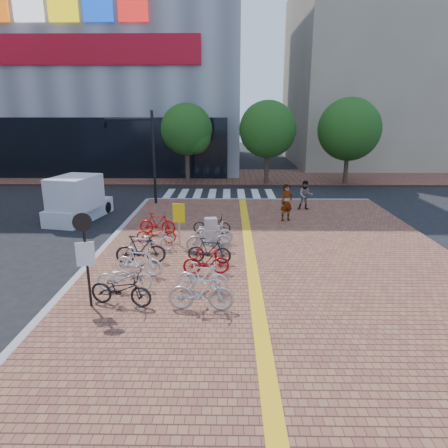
{
  "coord_description": "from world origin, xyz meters",
  "views": [
    {
      "loc": [
        1.17,
        -12.76,
        5.59
      ],
      "look_at": [
        0.97,
        2.18,
        1.3
      ],
      "focal_mm": 32.0,
      "sensor_mm": 36.0,
      "label": 1
    }
  ],
  "objects_px": {
    "bike_12": "(214,232)",
    "bike_5": "(156,233)",
    "bike_7": "(201,292)",
    "pedestrian_a": "(287,203)",
    "utility_box": "(211,231)",
    "bike_8": "(202,277)",
    "bike_11": "(209,239)",
    "bike_2": "(139,261)",
    "bike_13": "(212,225)",
    "bike_6": "(157,223)",
    "pedestrian_b": "(305,195)",
    "bike_4": "(153,240)",
    "bike_3": "(141,250)",
    "yellow_sign": "(179,217)",
    "traffic_light_pole": "(132,140)",
    "bike_1": "(124,277)",
    "bike_0": "(121,289)",
    "bike_10": "(209,250)",
    "bike_9": "(206,261)",
    "box_truck": "(78,199)",
    "notice_sign": "(85,249)"
  },
  "relations": [
    {
      "from": "bike_2",
      "to": "bike_7",
      "type": "distance_m",
      "value": 3.33
    },
    {
      "from": "bike_4",
      "to": "utility_box",
      "type": "distance_m",
      "value": 2.48
    },
    {
      "from": "pedestrian_b",
      "to": "bike_2",
      "type": "bearing_deg",
      "value": -123.46
    },
    {
      "from": "bike_8",
      "to": "box_truck",
      "type": "relative_size",
      "value": 0.37
    },
    {
      "from": "bike_8",
      "to": "bike_3",
      "type": "bearing_deg",
      "value": 54.22
    },
    {
      "from": "bike_4",
      "to": "bike_8",
      "type": "bearing_deg",
      "value": -157.63
    },
    {
      "from": "bike_7",
      "to": "bike_8",
      "type": "distance_m",
      "value": 1.19
    },
    {
      "from": "bike_1",
      "to": "pedestrian_a",
      "type": "xyz_separation_m",
      "value": [
        6.14,
        8.29,
        0.48
      ]
    },
    {
      "from": "bike_1",
      "to": "bike_9",
      "type": "xyz_separation_m",
      "value": [
        2.46,
        1.33,
        0.02
      ]
    },
    {
      "from": "bike_2",
      "to": "pedestrian_a",
      "type": "height_order",
      "value": "pedestrian_a"
    },
    {
      "from": "bike_4",
      "to": "bike_5",
      "type": "height_order",
      "value": "bike_4"
    },
    {
      "from": "bike_0",
      "to": "bike_2",
      "type": "xyz_separation_m",
      "value": [
        0.05,
        2.15,
        0.01
      ]
    },
    {
      "from": "bike_12",
      "to": "bike_5",
      "type": "bearing_deg",
      "value": 98.78
    },
    {
      "from": "bike_7",
      "to": "bike_0",
      "type": "bearing_deg",
      "value": 86.35
    },
    {
      "from": "bike_6",
      "to": "bike_2",
      "type": "bearing_deg",
      "value": -173.19
    },
    {
      "from": "bike_13",
      "to": "notice_sign",
      "type": "xyz_separation_m",
      "value": [
        -3.18,
        -6.99,
        1.31
      ]
    },
    {
      "from": "pedestrian_a",
      "to": "traffic_light_pole",
      "type": "relative_size",
      "value": 0.34
    },
    {
      "from": "bike_1",
      "to": "bike_0",
      "type": "bearing_deg",
      "value": -172.23
    },
    {
      "from": "box_truck",
      "to": "bike_3",
      "type": "bearing_deg",
      "value": -54.68
    },
    {
      "from": "bike_6",
      "to": "bike_7",
      "type": "bearing_deg",
      "value": -156.57
    },
    {
      "from": "pedestrian_b",
      "to": "utility_box",
      "type": "bearing_deg",
      "value": -125.73
    },
    {
      "from": "bike_11",
      "to": "pedestrian_b",
      "type": "distance_m",
      "value": 8.74
    },
    {
      "from": "bike_12",
      "to": "pedestrian_a",
      "type": "xyz_separation_m",
      "value": [
        3.54,
        3.64,
        0.44
      ]
    },
    {
      "from": "bike_6",
      "to": "yellow_sign",
      "type": "xyz_separation_m",
      "value": [
        1.2,
        -1.72,
        0.77
      ]
    },
    {
      "from": "bike_11",
      "to": "bike_6",
      "type": "bearing_deg",
      "value": 38.77
    },
    {
      "from": "bike_5",
      "to": "yellow_sign",
      "type": "relative_size",
      "value": 0.91
    },
    {
      "from": "bike_2",
      "to": "bike_13",
      "type": "distance_m",
      "value": 5.24
    },
    {
      "from": "bike_4",
      "to": "bike_8",
      "type": "relative_size",
      "value": 1.05
    },
    {
      "from": "bike_7",
      "to": "pedestrian_a",
      "type": "height_order",
      "value": "pedestrian_a"
    },
    {
      "from": "bike_8",
      "to": "bike_13",
      "type": "distance_m",
      "value": 5.98
    },
    {
      "from": "bike_7",
      "to": "bike_12",
      "type": "distance_m",
      "value": 5.87
    },
    {
      "from": "bike_8",
      "to": "pedestrian_a",
      "type": "xyz_separation_m",
      "value": [
        3.71,
        8.31,
        0.45
      ]
    },
    {
      "from": "pedestrian_b",
      "to": "traffic_light_pole",
      "type": "height_order",
      "value": "traffic_light_pole"
    },
    {
      "from": "bike_3",
      "to": "bike_8",
      "type": "height_order",
      "value": "bike_3"
    },
    {
      "from": "bike_1",
      "to": "bike_11",
      "type": "bearing_deg",
      "value": -35.36
    },
    {
      "from": "bike_6",
      "to": "utility_box",
      "type": "distance_m",
      "value": 2.78
    },
    {
      "from": "bike_10",
      "to": "utility_box",
      "type": "relative_size",
      "value": 1.46
    },
    {
      "from": "bike_4",
      "to": "pedestrian_b",
      "type": "xyz_separation_m",
      "value": [
        7.31,
        6.99,
        0.37
      ]
    },
    {
      "from": "bike_8",
      "to": "bike_11",
      "type": "xyz_separation_m",
      "value": [
        0.02,
        3.56,
        0.05
      ]
    },
    {
      "from": "pedestrian_a",
      "to": "utility_box",
      "type": "relative_size",
      "value": 1.69
    },
    {
      "from": "bike_0",
      "to": "bike_2",
      "type": "relative_size",
      "value": 1.13
    },
    {
      "from": "bike_4",
      "to": "traffic_light_pole",
      "type": "bearing_deg",
      "value": 8.69
    },
    {
      "from": "bike_11",
      "to": "traffic_light_pole",
      "type": "height_order",
      "value": "traffic_light_pole"
    },
    {
      "from": "pedestrian_a",
      "to": "bike_0",
      "type": "bearing_deg",
      "value": -145.47
    },
    {
      "from": "bike_8",
      "to": "bike_12",
      "type": "xyz_separation_m",
      "value": [
        0.17,
        4.67,
        0.01
      ]
    },
    {
      "from": "bike_2",
      "to": "utility_box",
      "type": "distance_m",
      "value": 4.12
    },
    {
      "from": "bike_2",
      "to": "bike_12",
      "type": "xyz_separation_m",
      "value": [
        2.4,
        3.43,
        -0.01
      ]
    },
    {
      "from": "bike_6",
      "to": "bike_13",
      "type": "bearing_deg",
      "value": -85.03
    },
    {
      "from": "bike_3",
      "to": "yellow_sign",
      "type": "xyz_separation_m",
      "value": [
        1.18,
        1.94,
        0.72
      ]
    },
    {
      "from": "bike_8",
      "to": "bike_11",
      "type": "relative_size",
      "value": 0.9
    }
  ]
}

